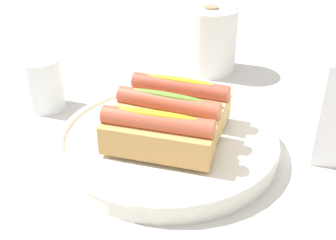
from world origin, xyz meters
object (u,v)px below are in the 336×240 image
object	(u,v)px
water_glass	(44,87)
hotdog_front	(157,135)
serving_bowl	(168,140)
hotdog_side	(177,98)
paper_towel_roll	(209,40)
hotdog_back	(168,115)

from	to	relation	value
water_glass	hotdog_front	bearing A→B (deg)	-16.63
serving_bowl	water_glass	xyz separation A→B (m)	(-0.25, 0.02, 0.02)
serving_bowl	water_glass	bearing A→B (deg)	174.41
hotdog_side	serving_bowl	bearing A→B (deg)	-78.43
serving_bowl	paper_towel_roll	xyz separation A→B (m)	(-0.06, 0.31, 0.05)
hotdog_back	hotdog_front	bearing A→B (deg)	-78.43
hotdog_front	water_glass	xyz separation A→B (m)	(-0.26, 0.08, -0.02)
hotdog_side	hotdog_front	bearing A→B (deg)	-78.43
serving_bowl	paper_towel_roll	bearing A→B (deg)	100.74
hotdog_side	water_glass	distance (m)	0.24
hotdog_front	hotdog_side	distance (m)	0.11
serving_bowl	hotdog_front	distance (m)	0.07
serving_bowl	water_glass	world-z (taller)	water_glass
serving_bowl	hotdog_back	xyz separation A→B (m)	(0.00, 0.00, 0.04)
hotdog_back	water_glass	bearing A→B (deg)	174.41
hotdog_back	water_glass	distance (m)	0.25
paper_towel_roll	hotdog_front	bearing A→B (deg)	-79.14
hotdog_front	serving_bowl	bearing A→B (deg)	101.57
water_glass	paper_towel_roll	bearing A→B (deg)	55.79
serving_bowl	paper_towel_roll	distance (m)	0.32
hotdog_front	hotdog_back	size ratio (longest dim) A/B	1.02
hotdog_front	hotdog_back	bearing A→B (deg)	101.57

